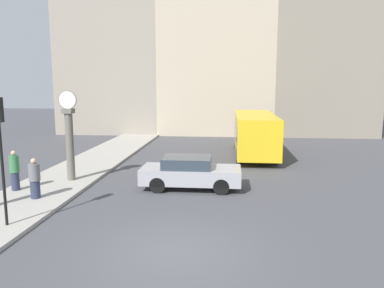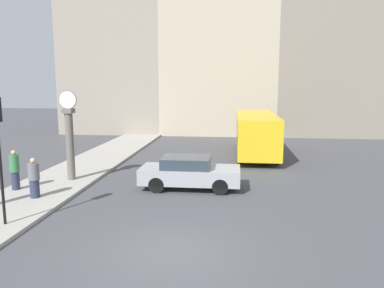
{
  "view_description": "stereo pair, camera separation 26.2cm",
  "coord_description": "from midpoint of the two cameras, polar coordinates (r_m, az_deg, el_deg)",
  "views": [
    {
      "loc": [
        1.41,
        -9.66,
        4.57
      ],
      "look_at": [
        -0.39,
        8.88,
        1.62
      ],
      "focal_mm": 35.0,
      "sensor_mm": 36.0,
      "label": 1
    },
    {
      "loc": [
        1.67,
        -9.63,
        4.57
      ],
      "look_at": [
        -0.39,
        8.88,
        1.62
      ],
      "focal_mm": 35.0,
      "sensor_mm": 36.0,
      "label": 2
    }
  ],
  "objects": [
    {
      "name": "sidewalk_corner",
      "position": [
        23.35,
        -13.86,
        -2.37
      ],
      "size": [
        3.36,
        27.64,
        0.14
      ],
      "primitive_type": "cube",
      "color": "#A39E93",
      "rests_on": "ground_plane"
    },
    {
      "name": "ground_plane",
      "position": [
        10.79,
        -2.57,
        -16.08
      ],
      "size": [
        120.0,
        120.0,
        0.0
      ],
      "primitive_type": "plane",
      "color": "#47474C"
    },
    {
      "name": "bus_distant",
      "position": [
        24.68,
        10.03,
        1.82
      ],
      "size": [
        2.46,
        8.52,
        2.68
      ],
      "color": "gold",
      "rests_on": "ground_plane"
    },
    {
      "name": "pedestrian_green_hoodie",
      "position": [
        17.58,
        -25.01,
        -3.63
      ],
      "size": [
        0.39,
        0.39,
        1.71
      ],
      "color": "#2D334C",
      "rests_on": "sidewalk_corner"
    },
    {
      "name": "pedestrian_grey_jacket",
      "position": [
        16.05,
        -22.5,
        -4.85
      ],
      "size": [
        0.44,
        0.44,
        1.6
      ],
      "color": "#2D334C",
      "rests_on": "sidewalk_corner"
    },
    {
      "name": "street_clock",
      "position": [
        18.3,
        -17.76,
        0.91
      ],
      "size": [
        0.86,
        0.47,
        4.18
      ],
      "color": "#666056",
      "rests_on": "sidewalk_corner"
    },
    {
      "name": "building_row",
      "position": [
        35.5,
        3.83,
        13.18
      ],
      "size": [
        28.9,
        5.0,
        15.16
      ],
      "color": "gray",
      "rests_on": "ground_plane"
    },
    {
      "name": "sedan_car",
      "position": [
        16.62,
        0.04,
        -4.34
      ],
      "size": [
        4.38,
        1.85,
        1.43
      ],
      "color": "#9E9EA3",
      "rests_on": "ground_plane"
    }
  ]
}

